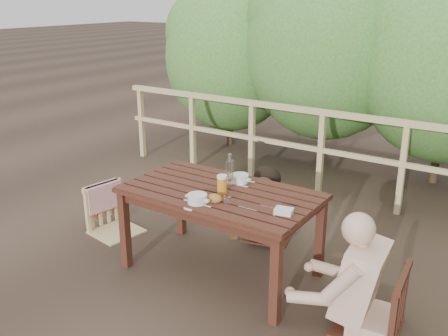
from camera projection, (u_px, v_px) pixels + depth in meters
The scene contains 16 objects.
ground at pixel (221, 271), 4.21m from camera, with size 60.00×60.00×0.00m, color #473528.
table at pixel (221, 233), 4.09m from camera, with size 1.54×0.87×0.71m, color #3C1C13.
chair_left at pixel (114, 191), 4.75m from camera, with size 0.43×0.43×0.87m, color tan.
chair_far at pixel (270, 194), 4.67m from camera, with size 0.43×0.43×0.87m, color #3C1C13.
chair_right at pixel (373, 269), 3.34m from camera, with size 0.46×0.46×0.92m, color #3C1C13.
woman at pixel (271, 180), 4.64m from camera, with size 0.46×0.56×1.14m, color black, non-canonical shape.
diner_right at pixel (381, 239), 3.25m from camera, with size 0.56×0.69×1.38m, color beige, non-canonical shape.
railing at pixel (321, 154), 5.61m from camera, with size 5.60×0.10×1.01m, color tan.
hedge_row at pixel (401, 21), 5.89m from camera, with size 6.60×1.60×3.80m, color #427330, non-canonical shape.
soup_near at pixel (197, 200), 3.72m from camera, with size 0.25×0.25×0.08m, color white.
soup_far at pixel (240, 179), 4.14m from camera, with size 0.24×0.24×0.08m, color white.
bread_roll at pixel (215, 199), 3.76m from camera, with size 0.12×0.09×0.07m, color #A25D25.
beer_glass at pixel (222, 185), 3.90m from camera, with size 0.08×0.08×0.16m, color gold.
bottle at pixel (230, 170), 4.05m from camera, with size 0.07×0.07×0.28m, color white.
tumbler at pixel (228, 201), 3.71m from camera, with size 0.06×0.06×0.08m, color silver.
butter_tub at pixel (284, 212), 3.54m from camera, with size 0.13×0.09×0.06m, color white.
Camera 1 is at (2.08, -3.05, 2.20)m, focal length 40.18 mm.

